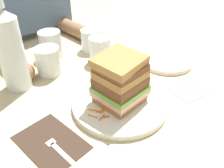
# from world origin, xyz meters

# --- Properties ---
(ground_plane) EXTENTS (3.00, 3.00, 0.00)m
(ground_plane) POSITION_xyz_m (0.00, 0.00, 0.00)
(ground_plane) COLOR #C6B289
(main_plate) EXTENTS (0.26, 0.26, 0.02)m
(main_plate) POSITION_xyz_m (0.01, -0.02, 0.01)
(main_plate) COLOR white
(main_plate) RESTS_ON ground_plane
(sandwich) EXTENTS (0.12, 0.11, 0.14)m
(sandwich) POSITION_xyz_m (0.01, -0.02, 0.08)
(sandwich) COLOR #A87A42
(sandwich) RESTS_ON main_plate
(carrot_shred_0) EXTENTS (0.01, 0.03, 0.00)m
(carrot_shred_0) POSITION_xyz_m (-0.04, -0.02, 0.02)
(carrot_shred_0) COLOR orange
(carrot_shred_0) RESTS_ON main_plate
(carrot_shred_1) EXTENTS (0.02, 0.01, 0.00)m
(carrot_shred_1) POSITION_xyz_m (-0.07, -0.03, 0.02)
(carrot_shred_1) COLOR orange
(carrot_shred_1) RESTS_ON main_plate
(carrot_shred_2) EXTENTS (0.02, 0.03, 0.00)m
(carrot_shred_2) POSITION_xyz_m (-0.06, -0.00, 0.02)
(carrot_shred_2) COLOR orange
(carrot_shred_2) RESTS_ON main_plate
(carrot_shred_3) EXTENTS (0.03, 0.01, 0.00)m
(carrot_shred_3) POSITION_xyz_m (-0.04, -0.02, 0.02)
(carrot_shred_3) COLOR orange
(carrot_shred_3) RESTS_ON main_plate
(carrot_shred_4) EXTENTS (0.02, 0.02, 0.00)m
(carrot_shred_4) POSITION_xyz_m (-0.06, -0.04, 0.02)
(carrot_shred_4) COLOR orange
(carrot_shred_4) RESTS_ON main_plate
(carrot_shred_5) EXTENTS (0.03, 0.00, 0.00)m
(carrot_shred_5) POSITION_xyz_m (-0.04, -0.02, 0.02)
(carrot_shred_5) COLOR orange
(carrot_shred_5) RESTS_ON main_plate
(carrot_shred_6) EXTENTS (0.01, 0.02, 0.00)m
(carrot_shred_6) POSITION_xyz_m (-0.08, -0.02, 0.02)
(carrot_shred_6) COLOR orange
(carrot_shred_6) RESTS_ON main_plate
(carrot_shred_7) EXTENTS (0.02, 0.02, 0.00)m
(carrot_shred_7) POSITION_xyz_m (0.08, -0.03, 0.02)
(carrot_shred_7) COLOR orange
(carrot_shred_7) RESTS_ON main_plate
(carrot_shred_8) EXTENTS (0.03, 0.01, 0.00)m
(carrot_shred_8) POSITION_xyz_m (0.08, -0.03, 0.02)
(carrot_shred_8) COLOR orange
(carrot_shred_8) RESTS_ON main_plate
(carrot_shred_9) EXTENTS (0.02, 0.02, 0.00)m
(carrot_shred_9) POSITION_xyz_m (0.08, -0.01, 0.02)
(carrot_shred_9) COLOR orange
(carrot_shred_9) RESTS_ON main_plate
(carrot_shred_10) EXTENTS (0.02, 0.02, 0.00)m
(carrot_shred_10) POSITION_xyz_m (0.08, -0.00, 0.02)
(carrot_shred_10) COLOR orange
(carrot_shred_10) RESTS_ON main_plate
(carrot_shred_11) EXTENTS (0.03, 0.02, 0.00)m
(carrot_shred_11) POSITION_xyz_m (0.09, -0.04, 0.02)
(carrot_shred_11) COLOR orange
(carrot_shred_11) RESTS_ON main_plate
(carrot_shred_12) EXTENTS (0.02, 0.02, 0.00)m
(carrot_shred_12) POSITION_xyz_m (0.08, -0.00, 0.02)
(carrot_shred_12) COLOR orange
(carrot_shred_12) RESTS_ON main_plate
(carrot_shred_13) EXTENTS (0.02, 0.01, 0.00)m
(carrot_shred_13) POSITION_xyz_m (0.09, -0.04, 0.02)
(carrot_shred_13) COLOR orange
(carrot_shred_13) RESTS_ON main_plate
(carrot_shred_14) EXTENTS (0.03, 0.01, 0.00)m
(carrot_shred_14) POSITION_xyz_m (0.10, -0.02, 0.02)
(carrot_shred_14) COLOR orange
(carrot_shred_14) RESTS_ON main_plate
(napkin_dark) EXTENTS (0.12, 0.17, 0.00)m
(napkin_dark) POSITION_xyz_m (-0.19, -0.00, 0.00)
(napkin_dark) COLOR #38281E
(napkin_dark) RESTS_ON ground_plane
(fork) EXTENTS (0.02, 0.17, 0.00)m
(fork) POSITION_xyz_m (-0.19, -0.03, 0.00)
(fork) COLOR silver
(fork) RESTS_ON napkin_dark
(knife) EXTENTS (0.04, 0.20, 0.00)m
(knife) POSITION_xyz_m (0.17, -0.04, 0.00)
(knife) COLOR silver
(knife) RESTS_ON ground_plane
(juice_glass) EXTENTS (0.07, 0.07, 0.09)m
(juice_glass) POSITION_xyz_m (0.14, 0.20, 0.04)
(juice_glass) COLOR white
(juice_glass) RESTS_ON ground_plane
(water_bottle) EXTENTS (0.07, 0.07, 0.28)m
(water_bottle) POSITION_xyz_m (-0.13, 0.26, 0.12)
(water_bottle) COLOR silver
(water_bottle) RESTS_ON ground_plane
(empty_tumbler_0) EXTENTS (0.07, 0.07, 0.08)m
(empty_tumbler_0) POSITION_xyz_m (0.18, 0.29, 0.04)
(empty_tumbler_0) COLOR silver
(empty_tumbler_0) RESTS_ON ground_plane
(empty_tumbler_1) EXTENTS (0.08, 0.08, 0.09)m
(empty_tumbler_1) POSITION_xyz_m (-0.03, 0.26, 0.05)
(empty_tumbler_1) COLOR silver
(empty_tumbler_1) RESTS_ON ground_plane
(empty_tumbler_2) EXTENTS (0.08, 0.08, 0.10)m
(empty_tumbler_2) POSITION_xyz_m (0.04, 0.35, 0.05)
(empty_tumbler_2) COLOR silver
(empty_tumbler_2) RESTS_ON ground_plane
(side_plate) EXTENTS (0.18, 0.18, 0.02)m
(side_plate) POSITION_xyz_m (0.30, 0.03, 0.01)
(side_plate) COLOR white
(side_plate) RESTS_ON ground_plane
(napkin_pink) EXTENTS (0.12, 0.12, 0.00)m
(napkin_pink) POSITION_xyz_m (0.21, -0.11, 0.00)
(napkin_pink) COLOR pink
(napkin_pink) RESTS_ON ground_plane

